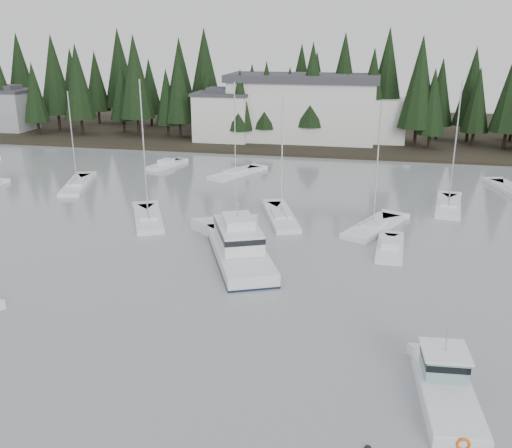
{
  "coord_description": "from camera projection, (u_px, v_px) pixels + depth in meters",
  "views": [
    {
      "loc": [
        7.67,
        -14.44,
        17.87
      ],
      "look_at": [
        -1.92,
        30.28,
        2.5
      ],
      "focal_mm": 40.0,
      "sensor_mm": 36.0,
      "label": 1
    }
  ],
  "objects": [
    {
      "name": "sailboat_10",
      "position": [
        235.0,
        175.0,
        75.27
      ],
      "size": [
        6.03,
        8.93,
        12.61
      ],
      "rotation": [
        0.0,
        0.0,
        1.12
      ],
      "color": "white",
      "rests_on": "ground"
    },
    {
      "name": "sailboat_11",
      "position": [
        77.0,
        186.0,
        69.6
      ],
      "size": [
        5.29,
        10.1,
        12.03
      ],
      "rotation": [
        0.0,
        0.0,
        1.87
      ],
      "color": "white",
      "rests_on": "ground"
    },
    {
      "name": "runabout_3",
      "position": [
        166.0,
        166.0,
        80.15
      ],
      "size": [
        3.88,
        7.07,
        1.42
      ],
      "rotation": [
        0.0,
        0.0,
        1.31
      ],
      "color": "white",
      "rests_on": "ground"
    },
    {
      "name": "sailboat_7",
      "position": [
        281.0,
        218.0,
        57.53
      ],
      "size": [
        5.36,
        9.7,
        12.88
      ],
      "rotation": [
        0.0,
        0.0,
        1.9
      ],
      "color": "white",
      "rests_on": "ground"
    },
    {
      "name": "cabin_cruiser_center",
      "position": [
        239.0,
        249.0,
        47.37
      ],
      "size": [
        8.66,
        13.19,
        5.44
      ],
      "rotation": [
        0.0,
        0.0,
        1.98
      ],
      "color": "white",
      "rests_on": "ground"
    },
    {
      "name": "sailboat_9",
      "position": [
        148.0,
        220.0,
        57.03
      ],
      "size": [
        6.17,
        9.15,
        14.35
      ],
      "rotation": [
        0.0,
        0.0,
        2.02
      ],
      "color": "white",
      "rests_on": "ground"
    },
    {
      "name": "runabout_1",
      "position": [
        390.0,
        250.0,
        49.08
      ],
      "size": [
        2.49,
        6.72,
        1.42
      ],
      "rotation": [
        0.0,
        0.0,
        1.53
      ],
      "color": "white",
      "rests_on": "ground"
    },
    {
      "name": "sailboat_1",
      "position": [
        448.0,
        207.0,
        61.11
      ],
      "size": [
        3.52,
        9.03,
        13.95
      ],
      "rotation": [
        0.0,
        0.0,
        1.45
      ],
      "color": "white",
      "rests_on": "ground"
    },
    {
      "name": "sailboat_2",
      "position": [
        373.0,
        229.0,
        54.51
      ],
      "size": [
        5.97,
        8.9,
        12.69
      ],
      "rotation": [
        0.0,
        0.0,
        1.14
      ],
      "color": "white",
      "rests_on": "ground"
    },
    {
      "name": "conifer_treeline",
      "position": [
        333.0,
        140.0,
        100.3
      ],
      "size": [
        200.0,
        22.0,
        20.0
      ],
      "primitive_type": null,
      "color": "black",
      "rests_on": "ground"
    },
    {
      "name": "far_shore_land",
      "position": [
        338.0,
        130.0,
        110.5
      ],
      "size": [
        240.0,
        54.0,
        1.0
      ],
      "primitive_type": "cube",
      "color": "black",
      "rests_on": "ground"
    },
    {
      "name": "house_far_west",
      "position": [
        9.0,
        109.0,
        106.19
      ],
      "size": [
        8.48,
        7.42,
        8.25
      ],
      "color": "#999EA0",
      "rests_on": "ground"
    },
    {
      "name": "house_west",
      "position": [
        223.0,
        115.0,
        95.91
      ],
      "size": [
        9.54,
        7.42,
        8.75
      ],
      "color": "silver",
      "rests_on": "ground"
    },
    {
      "name": "lobster_boat_teal",
      "position": [
        446.0,
        390.0,
        29.19
      ],
      "size": [
        3.22,
        7.67,
        4.16
      ],
      "rotation": [
        0.0,
        0.0,
        1.65
      ],
      "color": "white",
      "rests_on": "ground"
    },
    {
      "name": "harbor_inn",
      "position": [
        315.0,
        109.0,
        95.66
      ],
      "size": [
        29.5,
        11.5,
        10.9
      ],
      "color": "silver",
      "rests_on": "ground"
    }
  ]
}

